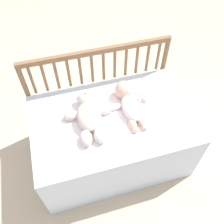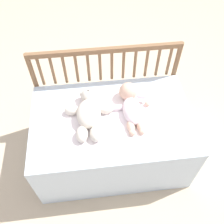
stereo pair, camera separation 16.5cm
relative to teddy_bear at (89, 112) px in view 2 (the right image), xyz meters
The scene contains 6 objects.
ground_plane 0.57m from the teddy_bear, ahead, with size 12.00×12.00×0.00m, color #C6B293.
crib_mattress 0.34m from the teddy_bear, ahead, with size 1.11×0.72×0.50m.
crib_rail 0.39m from the teddy_bear, 66.66° to the left, with size 1.11×0.04×0.79m.
blanket 0.15m from the teddy_bear, ahead, with size 0.78×0.50×0.01m.
teddy_bear is the anchor object (origin of this frame).
baby 0.29m from the teddy_bear, ahead, with size 0.28×0.41×0.13m.
Camera 2 is at (-0.12, -1.01, 1.86)m, focal length 40.00 mm.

